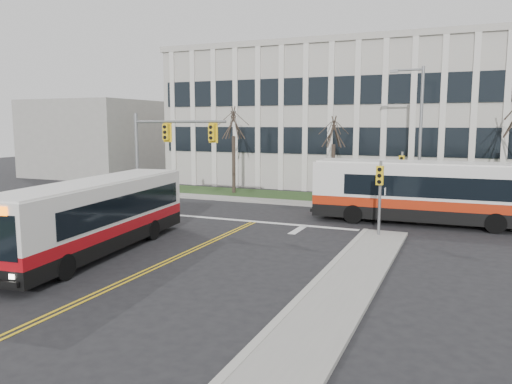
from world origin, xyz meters
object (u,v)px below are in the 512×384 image
object	(u,v)px
bus_main	(96,218)
newspaper_box_blue	(71,228)
directory_sign	(337,185)
bus_cross	(431,194)
streetlight	(418,130)
newspaper_box_red	(0,246)

from	to	relation	value
bus_main	newspaper_box_blue	distance (m)	3.86
directory_sign	bus_cross	xyz separation A→B (m)	(6.83, -6.18, 0.54)
bus_main	newspaper_box_blue	bearing A→B (deg)	142.83
streetlight	newspaper_box_red	size ratio (longest dim) A/B	9.68
bus_main	bus_cross	xyz separation A→B (m)	(12.94, 12.19, 0.16)
newspaper_box_red	bus_main	bearing A→B (deg)	44.99
directory_sign	newspaper_box_blue	distance (m)	18.94
bus_cross	bus_main	bearing A→B (deg)	-48.53
bus_cross	newspaper_box_blue	xyz separation A→B (m)	(-16.13, -10.31, -1.24)
directory_sign	bus_main	size ratio (longest dim) A/B	0.17
streetlight	bus_main	distance (m)	20.98
directory_sign	streetlight	bearing A→B (deg)	-13.23
streetlight	bus_main	world-z (taller)	streetlight
streetlight	bus_cross	xyz separation A→B (m)	(1.30, -4.88, -3.48)
bus_cross	newspaper_box_red	distance (m)	21.69
bus_main	bus_cross	bearing A→B (deg)	36.70
directory_sign	newspaper_box_blue	world-z (taller)	directory_sign
bus_cross	streetlight	bearing A→B (deg)	-166.96
streetlight	newspaper_box_red	world-z (taller)	streetlight
directory_sign	newspaper_box_red	xyz separation A→B (m)	(-9.42, -20.49, -0.70)
streetlight	newspaper_box_red	distance (m)	24.78
bus_main	bus_cross	distance (m)	17.78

